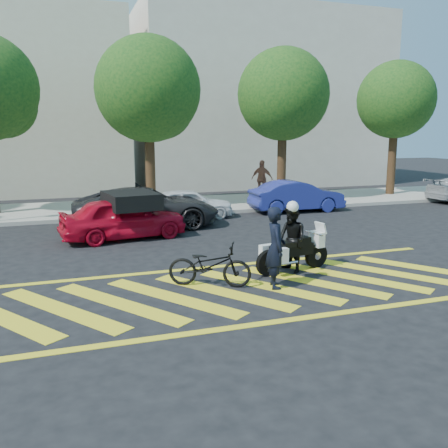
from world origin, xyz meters
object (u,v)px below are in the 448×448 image
object	(u,v)px
bicycle	(210,265)
officer_moto	(292,239)
officer_bike	(276,248)
police_motorcycle	(292,252)
parked_mid_left	(147,207)
red_convertible	(123,218)
parked_mid_right	(189,203)
parked_right	(297,196)

from	to	relation	value
bicycle	officer_moto	size ratio (longest dim) A/B	1.14
officer_bike	bicycle	size ratio (longest dim) A/B	0.98
officer_bike	police_motorcycle	distance (m)	1.39
parked_mid_left	bicycle	bearing A→B (deg)	-173.03
red_convertible	parked_mid_right	world-z (taller)	red_convertible
police_motorcycle	parked_mid_left	xyz separation A→B (m)	(-2.42, 6.91, 0.22)
bicycle	parked_mid_right	xyz separation A→B (m)	(1.73, 8.56, 0.11)
officer_moto	parked_mid_left	distance (m)	7.31
red_convertible	officer_moto	bearing A→B (deg)	-154.89
officer_moto	parked_mid_left	bearing A→B (deg)	-171.53
red_convertible	parked_mid_right	distance (m)	4.21
red_convertible	parked_mid_left	bearing A→B (deg)	-39.70
officer_bike	parked_mid_left	world-z (taller)	officer_bike
bicycle	parked_right	xyz separation A→B (m)	(6.62, 8.66, 0.19)
police_motorcycle	parked_right	bearing A→B (deg)	51.32
parked_mid_right	parked_mid_left	bearing A→B (deg)	126.59
police_motorcycle	red_convertible	size ratio (longest dim) A/B	0.52
bicycle	parked_mid_right	size ratio (longest dim) A/B	0.53
parked_mid_left	parked_right	distance (m)	6.91
officer_bike	parked_mid_right	bearing A→B (deg)	10.40
officer_bike	police_motorcycle	xyz separation A→B (m)	(0.90, 0.98, -0.40)
police_motorcycle	officer_moto	xyz separation A→B (m)	(-0.01, 0.01, 0.31)
parked_mid_right	police_motorcycle	bearing A→B (deg)	-172.47
parked_mid_left	parked_mid_right	size ratio (longest dim) A/B	1.48
officer_bike	parked_mid_left	distance (m)	8.03
officer_bike	red_convertible	world-z (taller)	officer_bike
red_convertible	parked_mid_left	size ratio (longest dim) A/B	0.77
officer_bike	parked_right	world-z (taller)	officer_bike
red_convertible	parked_right	distance (m)	8.43
parked_right	bicycle	bearing A→B (deg)	143.70
police_motorcycle	officer_moto	size ratio (longest dim) A/B	1.28
officer_bike	officer_moto	size ratio (longest dim) A/B	1.11
officer_moto	red_convertible	distance (m)	6.18
bicycle	parked_right	bearing A→B (deg)	-11.37
parked_mid_left	police_motorcycle	bearing A→B (deg)	-154.97
parked_mid_left	parked_right	xyz separation A→B (m)	(6.78, 1.32, -0.05)
red_convertible	parked_mid_left	xyz separation A→B (m)	(1.06, 1.78, 0.04)
officer_bike	parked_mid_right	distance (m)	9.11
officer_moto	officer_bike	bearing A→B (deg)	-52.91
bicycle	parked_right	world-z (taller)	parked_right
parked_mid_left	red_convertible	bearing A→B (deg)	155.00
police_motorcycle	parked_mid_right	bearing A→B (deg)	83.00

